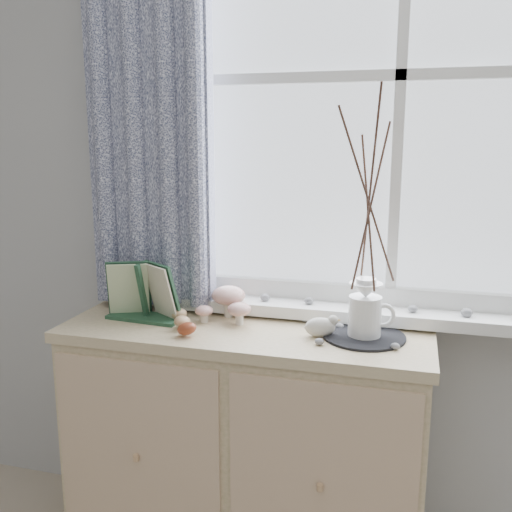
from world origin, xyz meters
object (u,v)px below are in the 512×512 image
(sideboard, at_px, (245,445))
(botanical_book, at_px, (140,292))
(twig_pitcher, at_px, (370,196))
(toadstool_cluster, at_px, (228,301))

(sideboard, bearing_deg, botanical_book, -173.89)
(sideboard, xyz_separation_m, twig_pitcher, (0.38, 0.01, 0.86))
(twig_pitcher, bearing_deg, sideboard, 157.05)
(sideboard, height_order, botanical_book, botanical_book)
(sideboard, bearing_deg, toadstool_cluster, 138.67)
(botanical_book, xyz_separation_m, twig_pitcher, (0.74, 0.04, 0.33))
(sideboard, relative_size, twig_pitcher, 1.57)
(sideboard, bearing_deg, twig_pitcher, 0.84)
(sideboard, xyz_separation_m, toadstool_cluster, (-0.08, 0.07, 0.49))
(sideboard, height_order, toadstool_cluster, toadstool_cluster)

